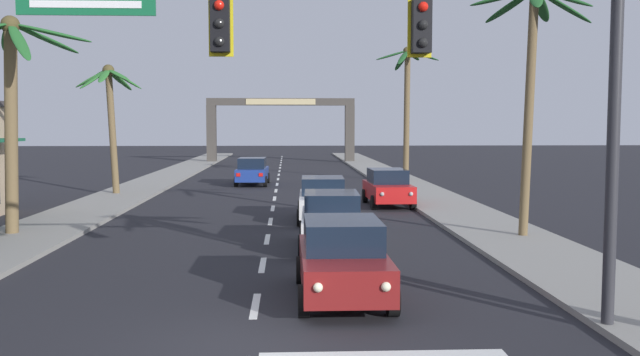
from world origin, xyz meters
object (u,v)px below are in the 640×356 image
object	(u,v)px
sedan_parked_nearest_kerb	(388,187)
palm_left_third	(110,100)
sedan_lead_at_stop_bar	(342,258)
traffic_signal_mast	(428,58)
palm_left_second	(10,83)
sedan_fifth_in_queue	(323,199)
sedan_third_in_queue	(331,220)
town_gateway_arch	(281,121)
sedan_oncoming_far	(252,171)
palm_right_farthest	(407,90)
palm_right_second	(532,50)

from	to	relation	value
sedan_parked_nearest_kerb	palm_left_third	xyz separation A→B (m)	(-13.71, 5.11, 4.10)
sedan_lead_at_stop_bar	palm_left_third	size ratio (longest dim) A/B	0.65
traffic_signal_mast	palm_left_second	world-z (taller)	palm_left_second
sedan_fifth_in_queue	palm_left_second	distance (m)	11.67
sedan_third_in_queue	palm_left_second	xyz separation A→B (m)	(-10.31, 2.57, 4.21)
town_gateway_arch	sedan_fifth_in_queue	bearing A→B (deg)	-87.21
sedan_fifth_in_queue	palm_left_second	world-z (taller)	palm_left_second
sedan_third_in_queue	town_gateway_arch	distance (m)	47.35
sedan_lead_at_stop_bar	sedan_fifth_in_queue	size ratio (longest dim) A/B	0.99
traffic_signal_mast	town_gateway_arch	world-z (taller)	traffic_signal_mast
sedan_lead_at_stop_bar	sedan_oncoming_far	size ratio (longest dim) A/B	0.99
traffic_signal_mast	palm_left_second	bearing A→B (deg)	135.83
palm_left_second	sedan_oncoming_far	bearing A→B (deg)	70.62
sedan_oncoming_far	palm_right_farthest	xyz separation A→B (m)	(9.88, 1.90, 5.08)
sedan_fifth_in_queue	sedan_oncoming_far	xyz separation A→B (m)	(-3.52, 16.04, 0.00)
traffic_signal_mast	palm_left_third	size ratio (longest dim) A/B	1.53
palm_left_second	palm_right_second	bearing A→B (deg)	-4.22
sedan_parked_nearest_kerb	palm_right_second	xyz separation A→B (m)	(3.20, -9.41, 5.20)
town_gateway_arch	sedan_oncoming_far	bearing A→B (deg)	-93.42
traffic_signal_mast	sedan_oncoming_far	world-z (taller)	traffic_signal_mast
sedan_lead_at_stop_bar	palm_right_second	distance (m)	11.11
sedan_parked_nearest_kerb	palm_left_third	size ratio (longest dim) A/B	0.66
palm_left_third	sedan_fifth_in_queue	bearing A→B (deg)	-43.37
sedan_oncoming_far	palm_left_third	world-z (taller)	palm_left_third
traffic_signal_mast	sedan_oncoming_far	bearing A→B (deg)	98.57
sedan_lead_at_stop_bar	sedan_fifth_in_queue	distance (m)	11.88
town_gateway_arch	sedan_third_in_queue	bearing A→B (deg)	-87.61
sedan_third_in_queue	sedan_oncoming_far	distance (m)	22.25
sedan_third_in_queue	sedan_lead_at_stop_bar	bearing A→B (deg)	-91.33
traffic_signal_mast	town_gateway_arch	size ratio (longest dim) A/B	0.72
traffic_signal_mast	palm_left_second	distance (m)	15.93
sedan_third_in_queue	palm_left_second	size ratio (longest dim) A/B	0.62
sedan_parked_nearest_kerb	town_gateway_arch	size ratio (longest dim) A/B	0.31
traffic_signal_mast	palm_right_farthest	bearing A→B (deg)	80.75
palm_right_farthest	town_gateway_arch	bearing A→B (deg)	109.75
sedan_lead_at_stop_bar	palm_left_third	bearing A→B (deg)	115.34
palm_left_third	palm_left_second	bearing A→B (deg)	-89.37
sedan_oncoming_far	palm_left_second	world-z (taller)	palm_left_second
palm_right_second	sedan_third_in_queue	bearing A→B (deg)	-168.39
palm_right_second	sedan_lead_at_stop_bar	bearing A→B (deg)	-132.25
sedan_lead_at_stop_bar	sedan_parked_nearest_kerb	world-z (taller)	same
sedan_fifth_in_queue	sedan_oncoming_far	size ratio (longest dim) A/B	1.00
traffic_signal_mast	sedan_parked_nearest_kerb	size ratio (longest dim) A/B	2.32
sedan_fifth_in_queue	palm_right_second	distance (m)	9.47
sedan_fifth_in_queue	town_gateway_arch	world-z (taller)	town_gateway_arch
sedan_parked_nearest_kerb	palm_right_second	distance (m)	11.22
traffic_signal_mast	sedan_lead_at_stop_bar	xyz separation A→B (m)	(-1.26, 2.60, -4.00)
sedan_lead_at_stop_bar	sedan_third_in_queue	bearing A→B (deg)	88.67
sedan_oncoming_far	palm_left_third	xyz separation A→B (m)	(-6.97, -6.13, 4.10)
sedan_parked_nearest_kerb	palm_left_second	distance (m)	16.39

